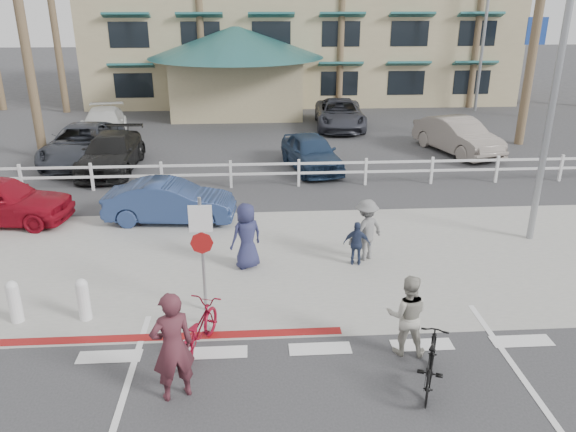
{
  "coord_description": "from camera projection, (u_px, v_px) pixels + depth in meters",
  "views": [
    {
      "loc": [
        -1.2,
        -8.47,
        6.37
      ],
      "look_at": [
        -0.41,
        3.85,
        1.5
      ],
      "focal_mm": 35.0,
      "sensor_mm": 36.0,
      "label": 1
    }
  ],
  "objects": [
    {
      "name": "palm_10",
      "position": [
        19.0,
        6.0,
        21.39
      ],
      "size": [
        4.0,
        4.0,
        12.0
      ],
      "primitive_type": null,
      "color": "#143519",
      "rests_on": "ground"
    },
    {
      "name": "lot_car_2",
      "position": [
        311.0,
        152.0,
        21.78
      ],
      "size": [
        2.44,
        4.33,
        1.39
      ],
      "primitive_type": "imported",
      "rotation": [
        0.0,
        0.0,
        0.21
      ],
      "color": "#1E314E",
      "rests_on": "ground"
    },
    {
      "name": "bollard_1",
      "position": [
        14.0,
        302.0,
        11.58
      ],
      "size": [
        0.26,
        0.26,
        0.95
      ],
      "primitive_type": null,
      "color": "silver",
      "rests_on": "ground"
    },
    {
      "name": "building",
      "position": [
        298.0,
        7.0,
        37.09
      ],
      "size": [
        28.0,
        16.0,
        11.3
      ],
      "primitive_type": null,
      "color": "tan",
      "rests_on": "ground"
    },
    {
      "name": "sidewalk_plaza",
      "position": [
        302.0,
        260.0,
        14.44
      ],
      "size": [
        22.0,
        7.0,
        0.01
      ],
      "primitive_type": "cube",
      "color": "gray",
      "rests_on": "ground"
    },
    {
      "name": "rider_red",
      "position": [
        172.0,
        347.0,
        9.2
      ],
      "size": [
        0.86,
        0.73,
        1.99
      ],
      "primitive_type": "imported",
      "rotation": [
        0.0,
        0.0,
        3.57
      ],
      "color": "#4C2029",
      "rests_on": "ground"
    },
    {
      "name": "lot_car_0",
      "position": [
        83.0,
        144.0,
        22.69
      ],
      "size": [
        2.52,
        5.42,
        1.5
      ],
      "primitive_type": "imported",
      "rotation": [
        0.0,
        0.0,
        -0.0
      ],
      "color": "#2B2E37",
      "rests_on": "ground"
    },
    {
      "name": "lot_car_5",
      "position": [
        340.0,
        114.0,
        28.62
      ],
      "size": [
        2.74,
        5.29,
        1.43
      ],
      "primitive_type": "imported",
      "rotation": [
        0.0,
        0.0,
        -0.07
      ],
      "color": "#30323B",
      "rests_on": "ground"
    },
    {
      "name": "bollard_0",
      "position": [
        83.0,
        299.0,
        11.66
      ],
      "size": [
        0.26,
        0.26,
        0.95
      ],
      "primitive_type": null,
      "color": "silver",
      "rests_on": "ground"
    },
    {
      "name": "curb_red",
      "position": [
        167.0,
        337.0,
        11.2
      ],
      "size": [
        7.0,
        0.25,
        0.02
      ],
      "primitive_type": "cube",
      "color": "maroon",
      "rests_on": "ground"
    },
    {
      "name": "pedestrian_b",
      "position": [
        246.0,
        236.0,
        13.81
      ],
      "size": [
        0.98,
        0.87,
        1.69
      ],
      "primitive_type": "imported",
      "rotation": [
        0.0,
        0.0,
        3.66
      ],
      "color": "#24274B",
      "rests_on": "ground"
    },
    {
      "name": "streetlight_0",
      "position": [
        557.0,
        75.0,
        14.11
      ],
      "size": [
        0.6,
        2.0,
        9.0
      ],
      "primitive_type": null,
      "color": "gray",
      "rests_on": "ground"
    },
    {
      "name": "lot_car_3",
      "position": [
        458.0,
        136.0,
        24.01
      ],
      "size": [
        2.91,
        4.86,
        1.51
      ],
      "primitive_type": "imported",
      "rotation": [
        0.0,
        0.0,
        0.31
      ],
      "color": "gray",
      "rests_on": "ground"
    },
    {
      "name": "bike_black",
      "position": [
        431.0,
        362.0,
        9.63
      ],
      "size": [
        1.05,
        1.72,
        1.0
      ],
      "primitive_type": "imported",
      "rotation": [
        0.0,
        0.0,
        2.77
      ],
      "color": "black",
      "rests_on": "ground"
    },
    {
      "name": "pedestrian_a",
      "position": [
        366.0,
        230.0,
        14.25
      ],
      "size": [
        1.21,
        1.06,
        1.62
      ],
      "primitive_type": "imported",
      "rotation": [
        0.0,
        0.0,
        3.69
      ],
      "color": "slate",
      "rests_on": "ground"
    },
    {
      "name": "streetlight_1",
      "position": [
        485.0,
        26.0,
        31.52
      ],
      "size": [
        0.6,
        2.0,
        9.5
      ],
      "primitive_type": null,
      "color": "gray",
      "rests_on": "ground"
    },
    {
      "name": "parking_lot",
      "position": [
        278.0,
        137.0,
        26.98
      ],
      "size": [
        50.0,
        16.0,
        0.01
      ],
      "primitive_type": "cube",
      "color": "#333335",
      "rests_on": "ground"
    },
    {
      "name": "cross_street",
      "position": [
        291.0,
        206.0,
        18.16
      ],
      "size": [
        40.0,
        5.0,
        0.01
      ],
      "primitive_type": "cube",
      "color": "#333335",
      "rests_on": "ground"
    },
    {
      "name": "sign_post",
      "position": [
        202.0,
        250.0,
        11.64
      ],
      "size": [
        0.5,
        0.1,
        2.9
      ],
      "primitive_type": null,
      "color": "gray",
      "rests_on": "ground"
    },
    {
      "name": "car_white_sedan",
      "position": [
        170.0,
        201.0,
        16.74
      ],
      "size": [
        3.94,
        1.67,
        1.26
      ],
      "primitive_type": "imported",
      "rotation": [
        0.0,
        0.0,
        1.48
      ],
      "color": "navy",
      "rests_on": "ground"
    },
    {
      "name": "pedestrian_child",
      "position": [
        357.0,
        244.0,
        14.03
      ],
      "size": [
        0.72,
        0.42,
        1.16
      ],
      "primitive_type": "imported",
      "rotation": [
        0.0,
        0.0,
        2.92
      ],
      "color": "#283351",
      "rests_on": "ground"
    },
    {
      "name": "lot_car_1",
      "position": [
        111.0,
        153.0,
        21.69
      ],
      "size": [
        2.03,
        4.8,
        1.38
      ],
      "primitive_type": "imported",
      "rotation": [
        0.0,
        0.0,
        -0.02
      ],
      "color": "black",
      "rests_on": "ground"
    },
    {
      "name": "lot_car_4",
      "position": [
        104.0,
        124.0,
        26.5
      ],
      "size": [
        2.57,
        4.97,
        1.38
      ],
      "primitive_type": "imported",
      "rotation": [
        0.0,
        0.0,
        0.14
      ],
      "color": "silver",
      "rests_on": "ground"
    },
    {
      "name": "rail_fence",
      "position": [
        302.0,
        173.0,
        19.86
      ],
      "size": [
        29.4,
        0.16,
        1.0
      ],
      "primitive_type": null,
      "color": "silver",
      "rests_on": "ground"
    },
    {
      "name": "info_sign",
      "position": [
        531.0,
        66.0,
        30.5
      ],
      "size": [
        1.2,
        0.16,
        5.6
      ],
      "primitive_type": null,
      "color": "navy",
      "rests_on": "ground"
    },
    {
      "name": "ground",
      "position": [
        324.0,
        369.0,
        10.27
      ],
      "size": [
        140.0,
        140.0,
        0.0
      ],
      "primitive_type": "plane",
      "color": "#333335"
    },
    {
      "name": "bike_red",
      "position": [
        198.0,
        330.0,
        10.62
      ],
      "size": [
        1.13,
        1.87,
        0.93
      ],
      "primitive_type": "imported",
      "rotation": [
        0.0,
        0.0,
        2.82
      ],
      "color": "maroon",
      "rests_on": "ground"
    },
    {
      "name": "rider_black",
      "position": [
        407.0,
        315.0,
        10.46
      ],
      "size": [
        0.89,
        0.76,
        1.62
      ],
      "primitive_type": "imported",
      "rotation": [
        0.0,
        0.0,
        2.94
      ],
      "color": "#A29F92",
      "rests_on": "ground"
    }
  ]
}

